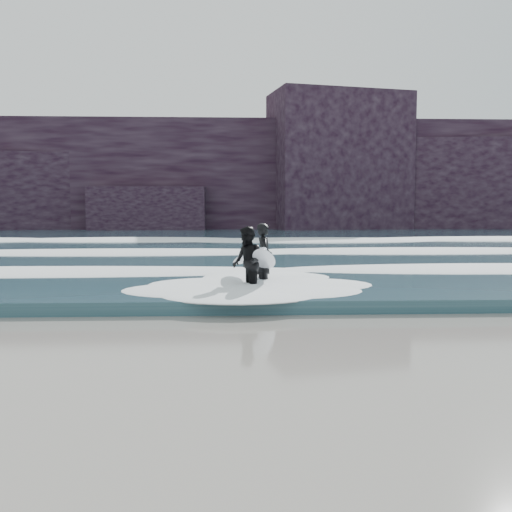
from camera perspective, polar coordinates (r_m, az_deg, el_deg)
name	(u,v)px	position (r m, az deg, el deg)	size (l,w,h in m)	color
ground	(283,353)	(8.94, 2.70, -9.63)	(120.00, 120.00, 0.00)	brown
sea	(243,239)	(37.69, -1.34, 1.71)	(90.00, 52.00, 0.30)	#274A56
headland	(239,178)	(54.69, -1.73, 7.78)	(70.00, 9.00, 10.00)	black
foam_near	(256,267)	(17.73, 0.04, -1.07)	(60.00, 3.20, 0.20)	white
foam_mid	(249,249)	(24.70, -0.69, 0.66)	(60.00, 4.00, 0.24)	white
foam_far	(244,238)	(33.68, -1.19, 1.84)	(60.00, 4.80, 0.30)	white
surfer_left	(261,257)	(15.08, 0.48, -0.14)	(1.27, 2.26, 1.82)	black
surfer_right	(249,262)	(14.05, -0.71, -0.61)	(1.28, 2.04, 1.78)	black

